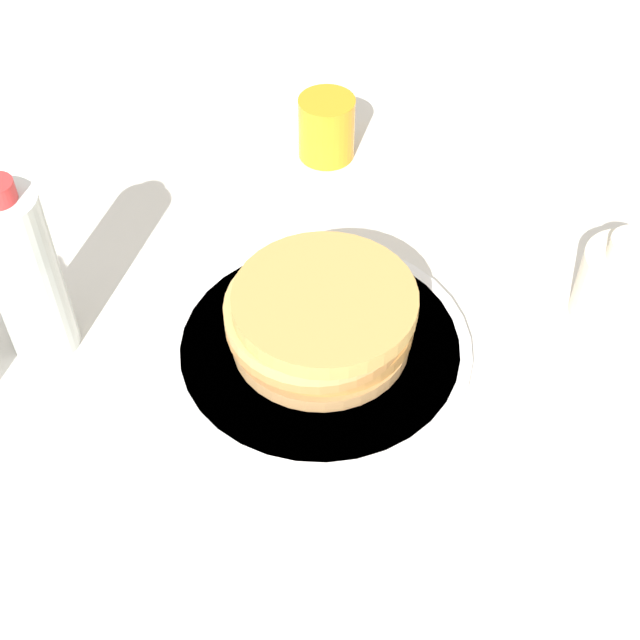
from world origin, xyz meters
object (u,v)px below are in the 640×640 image
pancake_stack (321,317)px  juice_glass (327,128)px  plate (320,347)px  cream_jug (622,284)px  water_bottle_near (25,274)px

pancake_stack → juice_glass: pancake_stack is taller
plate → juice_glass: 0.32m
juice_glass → cream_jug: (-0.28, 0.28, 0.00)m
pancake_stack → juice_glass: (-0.02, -0.31, -0.01)m
plate → juice_glass: juice_glass is taller
pancake_stack → water_bottle_near: 0.28m
pancake_stack → cream_jug: bearing=-173.3°
cream_jug → pancake_stack: bearing=6.7°
cream_jug → water_bottle_near: water_bottle_near is taller
juice_glass → water_bottle_near: bearing=44.9°
juice_glass → cream_jug: bearing=135.0°
plate → pancake_stack: bearing=-108.8°
juice_glass → cream_jug: size_ratio=0.77×
plate → cream_jug: size_ratio=2.94×
plate → water_bottle_near: (0.27, -0.03, 0.09)m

